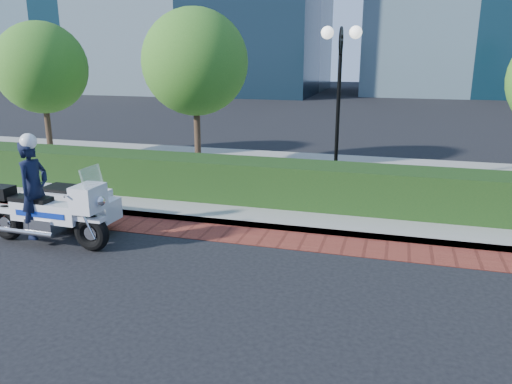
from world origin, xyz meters
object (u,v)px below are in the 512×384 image
(lamppost, at_px, (339,83))
(police_motorcycle, at_px, (54,202))
(tree_a, at_px, (42,68))
(tree_b, at_px, (195,62))

(lamppost, bearing_deg, police_motorcycle, -136.31)
(tree_a, relative_size, tree_b, 0.94)
(lamppost, distance_m, police_motorcycle, 7.39)
(tree_a, height_order, police_motorcycle, tree_a)
(lamppost, relative_size, tree_a, 0.92)
(tree_b, relative_size, police_motorcycle, 1.77)
(police_motorcycle, bearing_deg, tree_a, 129.92)
(tree_a, bearing_deg, police_motorcycle, -51.61)
(tree_a, bearing_deg, lamppost, -7.41)
(tree_b, bearing_deg, tree_a, 180.00)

